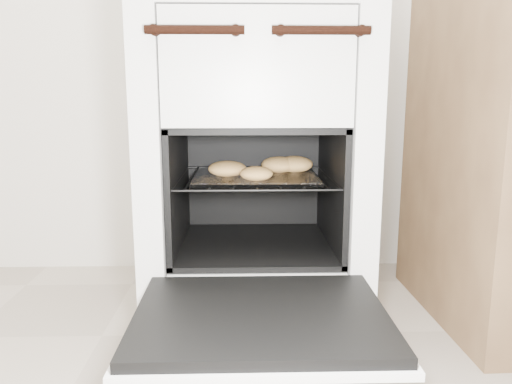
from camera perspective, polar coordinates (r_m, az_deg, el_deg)
stove at (r=1.34m, az=-0.16°, el=2.97°), size 0.54×0.60×0.83m
oven_door at (r=0.96m, az=0.55°, el=-14.33°), size 0.49×0.38×0.03m
oven_rack at (r=1.28m, az=-0.09°, el=1.69°), size 0.39×0.38×0.01m
foil_sheet at (r=1.26m, az=-0.07°, el=1.80°), size 0.31×0.27×0.01m
baked_rolls at (r=1.27m, az=1.24°, el=2.90°), size 0.29×0.24×0.04m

